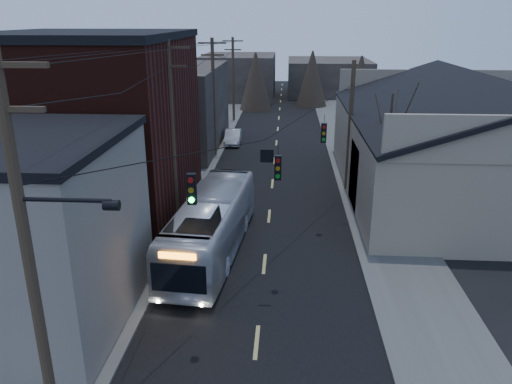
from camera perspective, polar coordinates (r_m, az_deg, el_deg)
road_surface at (r=38.64m, az=2.07°, el=2.83°), size 9.00×110.00×0.02m
sidewalk_left at (r=39.32m, az=-7.46°, el=3.04°), size 4.00×110.00×0.12m
sidewalk_right at (r=39.02m, az=11.66°, el=2.67°), size 4.00×110.00×0.12m
building_clapboard at (r=20.29m, az=-26.10°, el=-4.45°), size 8.00×8.00×7.00m
building_brick at (r=29.76m, az=-18.16°, el=6.77°), size 10.00×12.00×10.00m
building_left_far at (r=44.90m, az=-10.03°, el=9.46°), size 9.00×14.00×7.00m
warehouse at (r=35.23m, az=23.58°, el=4.10°), size 16.16×20.60×7.73m
building_far_left at (r=72.80m, az=-1.96°, el=13.06°), size 10.00×12.00×6.00m
building_far_right at (r=77.73m, az=8.24°, el=12.91°), size 12.00×14.00×5.00m
bare_tree at (r=28.58m, az=14.74°, el=3.70°), size 0.40×0.40×7.20m
utility_lines at (r=32.01m, az=-3.77°, el=8.43°), size 11.24×45.28×10.50m
bus at (r=24.22m, az=-5.15°, el=-3.80°), size 3.47×11.01×3.02m
parked_car at (r=45.85m, az=-2.64°, el=6.30°), size 1.48×3.97×1.29m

